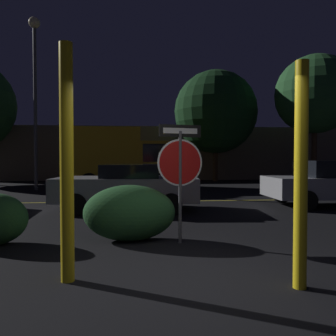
% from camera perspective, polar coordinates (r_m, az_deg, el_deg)
% --- Properties ---
extents(ground_plane, '(260.00, 260.00, 0.00)m').
position_cam_1_polar(ground_plane, '(4.37, 3.10, -18.98)').
color(ground_plane, black).
extents(road_center_stripe, '(36.92, 0.12, 0.01)m').
position_cam_1_polar(road_center_stripe, '(11.78, -2.22, -5.81)').
color(road_center_stripe, gold).
rests_on(road_center_stripe, ground_plane).
extents(stop_sign, '(0.83, 0.19, 2.15)m').
position_cam_1_polar(stop_sign, '(5.93, 2.13, 1.04)').
color(stop_sign, '#4C4C51').
rests_on(stop_sign, ground_plane).
extents(yellow_pole_left, '(0.17, 0.17, 2.97)m').
position_cam_1_polar(yellow_pole_left, '(4.25, -17.22, 0.83)').
color(yellow_pole_left, yellow).
rests_on(yellow_pole_left, ground_plane).
extents(yellow_pole_right, '(0.16, 0.16, 2.68)m').
position_cam_1_polar(yellow_pole_right, '(4.16, 22.13, -1.20)').
color(yellow_pole_right, yellow).
rests_on(yellow_pole_right, ground_plane).
extents(hedge_bush_2, '(1.71, 0.93, 1.05)m').
position_cam_1_polar(hedge_bush_2, '(6.21, -6.71, -7.76)').
color(hedge_bush_2, '#285B2D').
rests_on(hedge_bush_2, ground_plane).
extents(passing_car_2, '(4.34, 2.20, 1.36)m').
position_cam_1_polar(passing_car_2, '(9.83, -7.05, -3.20)').
color(passing_car_2, '#9E9EA3').
rests_on(passing_car_2, ground_plane).
extents(passing_car_3, '(4.16, 2.09, 1.47)m').
position_cam_1_polar(passing_car_3, '(11.81, 26.40, -2.42)').
color(passing_car_3, '#9E9EA3').
rests_on(passing_car_3, ground_plane).
extents(delivery_truck, '(5.89, 2.55, 3.09)m').
position_cam_1_polar(delivery_truck, '(17.19, -7.22, 1.99)').
color(delivery_truck, gold).
rests_on(delivery_truck, ground_plane).
extents(street_lamp, '(0.54, 0.54, 8.31)m').
position_cam_1_polar(street_lamp, '(17.59, -22.17, 15.25)').
color(street_lamp, '#4C4C51').
rests_on(street_lamp, ground_plane).
extents(tree_0, '(4.72, 4.72, 7.76)m').
position_cam_1_polar(tree_0, '(22.06, 24.21, 11.58)').
color(tree_0, '#422D1E').
rests_on(tree_0, ground_plane).
extents(tree_2, '(5.53, 5.53, 7.41)m').
position_cam_1_polar(tree_2, '(22.47, 8.27, 9.61)').
color(tree_2, '#422D1E').
rests_on(tree_2, ground_plane).
extents(building_backdrop, '(28.00, 4.29, 3.81)m').
position_cam_1_polar(building_backdrop, '(25.28, 0.53, 2.51)').
color(building_backdrop, '#6B5B4C').
rests_on(building_backdrop, ground_plane).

